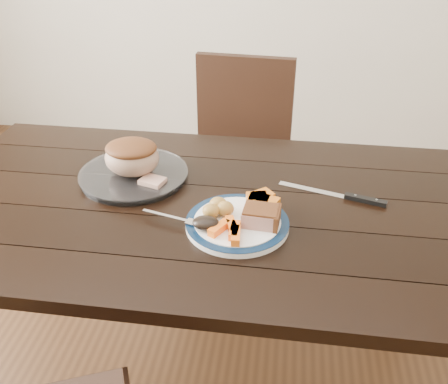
# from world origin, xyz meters

# --- Properties ---
(ground) EXTENTS (4.00, 4.00, 0.00)m
(ground) POSITION_xyz_m (0.00, 0.00, 0.00)
(ground) COLOR #472B16
(ground) RESTS_ON ground
(dining_table) EXTENTS (1.61, 0.91, 0.75)m
(dining_table) POSITION_xyz_m (0.00, 0.00, 0.66)
(dining_table) COLOR black
(dining_table) RESTS_ON ground
(chair_far) EXTENTS (0.45, 0.46, 0.93)m
(chair_far) POSITION_xyz_m (0.04, 0.74, 0.52)
(chair_far) COLOR black
(chair_far) RESTS_ON ground
(dinner_plate) EXTENTS (0.28, 0.28, 0.02)m
(dinner_plate) POSITION_xyz_m (0.13, -0.11, 0.76)
(dinner_plate) COLOR white
(dinner_plate) RESTS_ON dining_table
(plate_rim) EXTENTS (0.28, 0.28, 0.02)m
(plate_rim) POSITION_xyz_m (0.13, -0.11, 0.77)
(plate_rim) COLOR #0B1E37
(plate_rim) RESTS_ON dinner_plate
(serving_platter) EXTENTS (0.33, 0.33, 0.02)m
(serving_platter) POSITION_xyz_m (-0.22, 0.11, 0.76)
(serving_platter) COLOR white
(serving_platter) RESTS_ON dining_table
(pork_slice) EXTENTS (0.10, 0.08, 0.04)m
(pork_slice) POSITION_xyz_m (0.19, -0.11, 0.79)
(pork_slice) COLOR tan
(pork_slice) RESTS_ON dinner_plate
(roasted_potatoes) EXTENTS (0.08, 0.07, 0.04)m
(roasted_potatoes) POSITION_xyz_m (0.07, -0.09, 0.79)
(roasted_potatoes) COLOR gold
(roasted_potatoes) RESTS_ON dinner_plate
(carrot_batons) EXTENTS (0.09, 0.11, 0.02)m
(carrot_batons) POSITION_xyz_m (0.12, -0.17, 0.78)
(carrot_batons) COLOR orange
(carrot_batons) RESTS_ON dinner_plate
(pumpkin_wedges) EXTENTS (0.10, 0.09, 0.04)m
(pumpkin_wedges) POSITION_xyz_m (0.19, -0.04, 0.79)
(pumpkin_wedges) COLOR orange
(pumpkin_wedges) RESTS_ON dinner_plate
(dark_mushroom) EXTENTS (0.07, 0.05, 0.03)m
(dark_mushroom) POSITION_xyz_m (0.05, -0.15, 0.79)
(dark_mushroom) COLOR black
(dark_mushroom) RESTS_ON dinner_plate
(fork) EXTENTS (0.18, 0.06, 0.00)m
(fork) POSITION_xyz_m (-0.03, -0.12, 0.77)
(fork) COLOR silver
(fork) RESTS_ON dinner_plate
(roast_joint) EXTENTS (0.17, 0.14, 0.11)m
(roast_joint) POSITION_xyz_m (-0.22, 0.11, 0.82)
(roast_joint) COLOR tan
(roast_joint) RESTS_ON serving_platter
(cut_slice) EXTENTS (0.08, 0.07, 0.02)m
(cut_slice) POSITION_xyz_m (-0.15, 0.05, 0.78)
(cut_slice) COLOR tan
(cut_slice) RESTS_ON serving_platter
(carving_knife) EXTENTS (0.31, 0.11, 0.01)m
(carving_knife) POSITION_xyz_m (0.44, 0.07, 0.76)
(carving_knife) COLOR silver
(carving_knife) RESTS_ON dining_table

